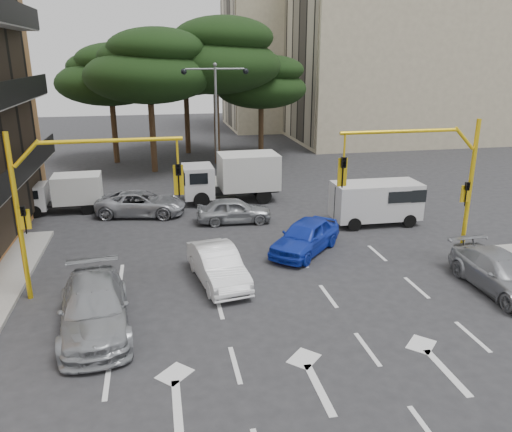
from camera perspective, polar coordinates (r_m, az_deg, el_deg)
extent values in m
plane|color=#28282B|center=(18.04, 2.17, -9.71)|extent=(120.00, 120.00, 0.00)
cube|color=gray|center=(32.81, -4.37, 3.26)|extent=(1.40, 6.00, 0.15)
cube|color=tan|center=(53.16, 16.00, 17.99)|extent=(20.00, 12.00, 18.00)
cube|color=black|center=(49.47, 4.97, 18.05)|extent=(0.12, 11.04, 16.20)
cube|color=tan|center=(61.85, 4.57, 17.57)|extent=(16.00, 12.00, 16.00)
cube|color=black|center=(60.16, -3.19, 17.11)|extent=(0.12, 11.04, 14.20)
cylinder|color=#382616|center=(37.98, -11.69, 8.66)|extent=(0.44, 0.44, 4.95)
ellipsoid|color=black|center=(37.54, -12.13, 15.38)|extent=(9.15, 9.15, 3.87)
ellipsoid|color=black|center=(37.12, -11.35, 18.29)|extent=(6.86, 6.86, 2.86)
ellipsoid|color=black|center=(37.82, -13.06, 17.34)|extent=(6.07, 6.07, 2.64)
cylinder|color=#382616|center=(40.21, -4.49, 9.80)|extent=(0.44, 0.44, 5.40)
ellipsoid|color=black|center=(39.82, -4.67, 16.74)|extent=(9.98, 9.98, 4.22)
ellipsoid|color=black|center=(39.51, -3.75, 19.71)|extent=(7.49, 7.49, 3.12)
ellipsoid|color=black|center=(40.05, -5.52, 18.78)|extent=(6.62, 6.62, 2.88)
cylinder|color=#382616|center=(42.08, -15.83, 8.93)|extent=(0.44, 0.44, 4.50)
ellipsoid|color=black|center=(41.69, -16.31, 14.42)|extent=(8.32, 8.32, 3.52)
ellipsoid|color=black|center=(41.20, -15.70, 16.81)|extent=(6.24, 6.24, 2.60)
ellipsoid|color=black|center=(41.99, -17.13, 16.02)|extent=(5.52, 5.52, 2.40)
cylinder|color=#382616|center=(42.92, 0.57, 9.46)|extent=(0.44, 0.44, 4.05)
ellipsoid|color=black|center=(42.53, 0.59, 14.32)|extent=(7.49, 7.49, 3.17)
ellipsoid|color=black|center=(42.20, 1.54, 16.36)|extent=(5.62, 5.62, 2.34)
ellipsoid|color=black|center=(42.67, -0.18, 15.78)|extent=(4.97, 4.97, 2.16)
cylinder|color=#382616|center=(44.99, -7.86, 10.27)|extent=(0.44, 0.44, 4.95)
ellipsoid|color=black|center=(44.63, -8.11, 15.94)|extent=(9.15, 9.15, 3.87)
ellipsoid|color=black|center=(44.25, -7.37, 18.38)|extent=(6.86, 6.86, 2.86)
ellipsoid|color=black|center=(44.88, -8.88, 17.61)|extent=(6.07, 6.07, 2.64)
cylinder|color=yellow|center=(22.14, 23.18, 2.43)|extent=(0.18, 0.18, 6.00)
cylinder|color=yellow|center=(21.39, 22.69, 8.19)|extent=(0.95, 0.14, 0.95)
cylinder|color=yellow|center=(19.94, 16.14, 9.27)|extent=(4.80, 0.14, 0.14)
cylinder|color=yellow|center=(19.11, 10.09, 7.97)|extent=(0.08, 0.08, 0.90)
imported|color=black|center=(19.31, 9.92, 4.90)|extent=(0.20, 0.24, 1.20)
cube|color=yellow|center=(19.39, 9.84, 4.95)|extent=(0.36, 0.06, 1.10)
imported|color=black|center=(21.90, 22.92, 2.31)|extent=(0.16, 0.20, 1.00)
cube|color=yellow|center=(21.97, 22.78, 2.38)|extent=(0.35, 0.08, 0.70)
cylinder|color=yellow|center=(18.93, -25.50, -0.34)|extent=(0.18, 0.18, 6.00)
cylinder|color=yellow|center=(18.29, -24.77, 6.48)|extent=(0.95, 0.14, 0.95)
cylinder|color=yellow|center=(17.80, -16.21, 8.28)|extent=(4.80, 0.14, 0.14)
cylinder|color=yellow|center=(17.82, -8.98, 7.32)|extent=(0.08, 0.08, 0.90)
imported|color=black|center=(18.04, -8.82, 4.04)|extent=(0.20, 0.24, 1.20)
cube|color=yellow|center=(18.12, -8.84, 4.10)|extent=(0.36, 0.06, 1.10)
imported|color=black|center=(18.74, -24.95, -0.44)|extent=(0.16, 0.20, 1.00)
cube|color=yellow|center=(18.83, -24.89, -0.34)|extent=(0.35, 0.08, 0.70)
cylinder|color=slate|center=(32.06, -4.53, 9.89)|extent=(0.16, 0.16, 7.50)
cylinder|color=slate|center=(31.66, -6.39, 16.37)|extent=(1.80, 0.10, 0.10)
sphere|color=black|center=(31.59, -8.25, 16.02)|extent=(0.36, 0.36, 0.36)
cylinder|color=slate|center=(31.88, -3.03, 16.46)|extent=(1.80, 0.10, 0.10)
sphere|color=black|center=(32.05, -1.18, 16.22)|extent=(0.36, 0.36, 0.36)
sphere|color=slate|center=(31.75, -4.71, 16.87)|extent=(0.24, 0.24, 0.24)
imported|color=white|center=(19.22, -4.39, -5.64)|extent=(2.14, 4.42, 1.40)
imported|color=#1631B9|center=(22.12, 5.65, -2.34)|extent=(4.22, 4.32, 1.47)
imported|color=#979A9F|center=(16.80, -18.00, -9.96)|extent=(2.64, 5.40, 1.51)
imported|color=#9FA0A6|center=(27.85, -12.97, 1.42)|extent=(5.12, 3.12, 1.33)
imported|color=#919498|center=(25.98, -2.53, 0.67)|extent=(3.96, 1.78, 1.32)
imported|color=gray|center=(20.62, 26.27, -5.89)|extent=(1.98, 4.78, 1.38)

